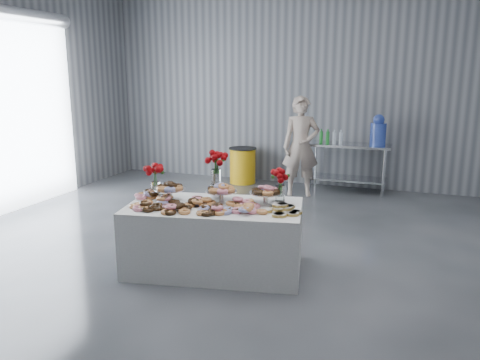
# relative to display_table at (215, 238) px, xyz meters

# --- Properties ---
(ground) EXTENTS (9.00, 9.00, 0.00)m
(ground) POSITION_rel_display_table_xyz_m (-0.04, 0.04, -0.38)
(ground) COLOR #34363B
(ground) RESTS_ON ground
(room_walls) EXTENTS (8.04, 9.04, 4.02)m
(room_walls) POSITION_rel_display_table_xyz_m (-0.31, 0.11, 2.26)
(room_walls) COLOR slate
(room_walls) RESTS_ON ground
(display_table) EXTENTS (2.06, 1.35, 0.75)m
(display_table) POSITION_rel_display_table_xyz_m (0.00, 0.00, 0.00)
(display_table) COLOR white
(display_table) RESTS_ON ground
(prep_table) EXTENTS (1.50, 0.60, 0.90)m
(prep_table) POSITION_rel_display_table_xyz_m (0.92, 4.14, 0.24)
(prep_table) COLOR silver
(prep_table) RESTS_ON ground
(donut_mounds) EXTENTS (1.93, 1.13, 0.09)m
(donut_mounds) POSITION_rel_display_table_xyz_m (0.00, -0.05, 0.42)
(donut_mounds) COLOR tan
(donut_mounds) RESTS_ON display_table
(cake_stand_left) EXTENTS (0.36, 0.36, 0.17)m
(cake_stand_left) POSITION_rel_display_table_xyz_m (-0.57, 0.04, 0.52)
(cake_stand_left) COLOR silver
(cake_stand_left) RESTS_ON display_table
(cake_stand_mid) EXTENTS (0.36, 0.36, 0.17)m
(cake_stand_mid) POSITION_rel_display_table_xyz_m (0.02, 0.16, 0.52)
(cake_stand_mid) COLOR silver
(cake_stand_mid) RESTS_ON display_table
(cake_stand_right) EXTENTS (0.36, 0.36, 0.17)m
(cake_stand_right) POSITION_rel_display_table_xyz_m (0.51, 0.25, 0.52)
(cake_stand_right) COLOR silver
(cake_stand_right) RESTS_ON display_table
(danish_pile) EXTENTS (0.48, 0.48, 0.11)m
(danish_pile) POSITION_rel_display_table_xyz_m (0.76, -0.00, 0.43)
(danish_pile) COLOR silver
(danish_pile) RESTS_ON display_table
(bouquet_left) EXTENTS (0.26, 0.26, 0.42)m
(bouquet_left) POSITION_rel_display_table_xyz_m (-0.78, 0.10, 0.67)
(bouquet_left) COLOR white
(bouquet_left) RESTS_ON display_table
(bouquet_right) EXTENTS (0.26, 0.26, 0.42)m
(bouquet_right) POSITION_rel_display_table_xyz_m (0.63, 0.43, 0.67)
(bouquet_right) COLOR white
(bouquet_right) RESTS_ON display_table
(bouquet_center) EXTENTS (0.26, 0.26, 0.57)m
(bouquet_center) POSITION_rel_display_table_xyz_m (-0.12, 0.33, 0.75)
(bouquet_center) COLOR silver
(bouquet_center) RESTS_ON display_table
(water_jug) EXTENTS (0.28, 0.28, 0.55)m
(water_jug) POSITION_rel_display_table_xyz_m (1.42, 4.14, 0.77)
(water_jug) COLOR blue
(water_jug) RESTS_ON prep_table
(drink_bottles) EXTENTS (0.54, 0.08, 0.27)m
(drink_bottles) POSITION_rel_display_table_xyz_m (0.60, 4.04, 0.66)
(drink_bottles) COLOR #268C33
(drink_bottles) RESTS_ON prep_table
(person) EXTENTS (0.75, 0.60, 1.78)m
(person) POSITION_rel_display_table_xyz_m (0.14, 3.59, 0.51)
(person) COLOR #CC8C93
(person) RESTS_ON ground
(trash_barrel) EXTENTS (0.56, 0.56, 0.71)m
(trash_barrel) POSITION_rel_display_table_xyz_m (-1.16, 4.14, -0.02)
(trash_barrel) COLOR gold
(trash_barrel) RESTS_ON ground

